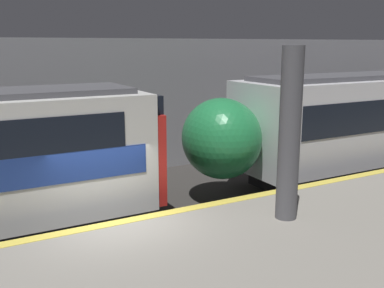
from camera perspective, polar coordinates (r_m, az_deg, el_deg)
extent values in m
plane|color=#33302D|center=(10.79, -9.40, -14.78)|extent=(120.00, 120.00, 0.00)
cube|color=#EAD14C|center=(10.21, -9.33, -9.78)|extent=(40.00, 0.30, 0.01)
cube|color=#939399|center=(16.58, -17.81, 3.79)|extent=(50.00, 0.15, 5.14)
cylinder|color=#56565B|center=(10.04, 12.27, 1.13)|extent=(0.48, 0.48, 3.84)
ellipsoid|color=#238447|center=(13.93, 3.75, 0.71)|extent=(2.42, 2.66, 2.51)
sphere|color=#F2EFCC|center=(13.56, 0.32, -1.54)|extent=(0.20, 0.20, 0.20)
cube|color=red|center=(12.76, -6.46, -0.87)|extent=(0.25, 2.84, 2.39)
cube|color=black|center=(12.54, -6.59, 4.46)|extent=(0.25, 2.55, 0.96)
sphere|color=#EA4C42|center=(12.34, -4.59, -3.30)|extent=(0.18, 0.18, 0.18)
sphere|color=#EA4C42|center=(13.50, -6.85, -1.96)|extent=(0.18, 0.18, 0.18)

